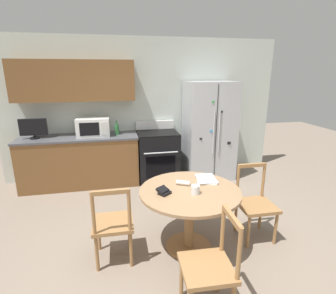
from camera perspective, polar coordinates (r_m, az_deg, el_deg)
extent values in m
plane|color=gray|center=(3.14, 1.51, -23.12)|extent=(14.00, 14.00, 0.00)
cube|color=silver|center=(5.10, -5.27, 8.26)|extent=(5.20, 0.10, 2.60)
cube|color=brown|center=(4.84, -19.72, 13.44)|extent=(2.01, 0.34, 0.68)
cube|color=brown|center=(4.95, -18.41, -3.08)|extent=(2.01, 0.62, 0.86)
cube|color=#4C4C51|center=(4.83, -18.88, 1.98)|extent=(2.03, 0.64, 0.03)
cube|color=#B2B5BA|center=(5.04, 8.94, 3.55)|extent=(0.89, 0.69, 1.82)
cube|color=#333333|center=(4.72, 10.41, 2.64)|extent=(0.01, 0.01, 1.75)
cylinder|color=silver|center=(4.68, 9.93, 3.12)|extent=(0.02, 0.02, 0.76)
cylinder|color=silver|center=(4.72, 11.07, 3.16)|extent=(0.02, 0.02, 0.76)
cube|color=black|center=(4.67, 11.55, 7.52)|extent=(0.05, 0.01, 0.04)
cube|color=#338CD8|center=(4.67, 9.36, 3.43)|extent=(0.04, 0.02, 0.04)
cube|color=black|center=(4.64, 7.17, 1.78)|extent=(0.04, 0.01, 0.03)
cube|color=#3FB259|center=(4.59, 9.81, 9.66)|extent=(0.04, 0.01, 0.03)
cube|color=black|center=(4.86, 13.14, 0.83)|extent=(0.06, 0.02, 0.05)
cube|color=black|center=(4.93, -2.24, -2.08)|extent=(0.73, 0.64, 0.90)
cube|color=black|center=(4.66, -1.56, -4.35)|extent=(0.53, 0.01, 0.40)
cylinder|color=silver|center=(4.55, -1.53, -1.27)|extent=(0.60, 0.02, 0.02)
cube|color=black|center=(4.81, -2.30, 3.13)|extent=(0.73, 0.64, 0.02)
cube|color=white|center=(5.07, -2.85, 4.84)|extent=(0.73, 0.06, 0.16)
cube|color=white|center=(4.77, -15.98, 4.22)|extent=(0.55, 0.36, 0.31)
cube|color=black|center=(4.60, -16.74, 3.73)|extent=(0.32, 0.01, 0.22)
cube|color=silver|center=(4.58, -13.64, 3.92)|extent=(0.11, 0.01, 0.23)
cylinder|color=black|center=(4.96, -27.01, 1.76)|extent=(0.16, 0.16, 0.02)
cylinder|color=black|center=(4.95, -27.05, 2.09)|extent=(0.03, 0.03, 0.04)
cube|color=black|center=(4.92, -27.29, 3.90)|extent=(0.44, 0.05, 0.28)
cylinder|color=#2D6B38|center=(4.78, -11.06, 3.70)|extent=(0.08, 0.08, 0.17)
cylinder|color=#2D6B38|center=(4.76, -11.14, 5.11)|extent=(0.03, 0.03, 0.07)
cylinder|color=#262626|center=(4.75, -11.16, 5.57)|extent=(0.03, 0.03, 0.01)
cylinder|color=#997551|center=(2.94, 4.78, -9.57)|extent=(1.12, 1.12, 0.03)
cylinder|color=#9E7042|center=(3.11, 4.63, -15.45)|extent=(0.11, 0.11, 0.67)
cylinder|color=#9E7042|center=(3.30, 4.48, -20.63)|extent=(0.52, 0.52, 0.03)
cube|color=#9E7042|center=(2.39, 8.41, -24.57)|extent=(0.44, 0.44, 0.04)
cylinder|color=#9E7042|center=(2.63, 2.95, -26.45)|extent=(0.04, 0.04, 0.41)
cylinder|color=#9E7042|center=(2.71, 10.86, -25.29)|extent=(0.04, 0.04, 0.41)
cylinder|color=#9E7042|center=(2.17, 15.25, -21.54)|extent=(0.04, 0.04, 0.45)
cylinder|color=#9E7042|center=(2.43, 11.85, -16.84)|extent=(0.04, 0.04, 0.45)
cube|color=#9E7042|center=(2.19, 13.78, -14.66)|extent=(0.05, 0.35, 0.04)
cube|color=#9E7042|center=(3.40, 18.71, -12.01)|extent=(0.43, 0.43, 0.04)
cylinder|color=#9E7042|center=(3.47, 22.37, -16.11)|extent=(0.04, 0.04, 0.41)
cylinder|color=#9E7042|center=(3.31, 17.11, -17.22)|extent=(0.04, 0.04, 0.41)
cylinder|color=#9E7042|center=(3.72, 19.48, -13.52)|extent=(0.04, 0.04, 0.41)
cylinder|color=#9E7042|center=(3.57, 14.52, -14.39)|extent=(0.04, 0.04, 0.41)
cylinder|color=#9E7042|center=(3.53, 20.05, -6.72)|extent=(0.04, 0.04, 0.45)
cylinder|color=#9E7042|center=(3.37, 14.96, -7.33)|extent=(0.04, 0.04, 0.45)
cube|color=#9E7042|center=(3.38, 17.85, -3.81)|extent=(0.35, 0.04, 0.04)
cube|color=#9E7042|center=(2.97, -11.89, -15.89)|extent=(0.42, 0.42, 0.04)
cylinder|color=#9E7042|center=(3.24, -14.83, -17.80)|extent=(0.04, 0.04, 0.41)
cylinder|color=#9E7042|center=(3.23, -8.44, -17.52)|extent=(0.04, 0.04, 0.41)
cylinder|color=#9E7042|center=(2.96, -15.22, -21.47)|extent=(0.04, 0.04, 0.41)
cylinder|color=#9E7042|center=(2.95, -8.06, -21.18)|extent=(0.04, 0.04, 0.41)
cylinder|color=#9E7042|center=(2.69, -15.99, -13.68)|extent=(0.04, 0.04, 0.45)
cylinder|color=#9E7042|center=(2.68, -8.44, -13.35)|extent=(0.04, 0.04, 0.45)
cube|color=#9E7042|center=(2.59, -12.49, -9.58)|extent=(0.34, 0.04, 0.04)
cylinder|color=silver|center=(2.83, 5.98, -9.21)|extent=(0.09, 0.09, 0.09)
cylinder|color=red|center=(2.84, 5.97, -9.60)|extent=(0.08, 0.08, 0.05)
cylinder|color=silver|center=(3.04, 3.30, -7.80)|extent=(0.16, 0.12, 0.05)
cube|color=black|center=(2.82, -0.73, -9.97)|extent=(0.15, 0.15, 0.03)
cube|color=black|center=(2.83, -1.18, -9.32)|extent=(0.16, 0.15, 0.06)
cube|color=white|center=(3.20, 8.29, -7.06)|extent=(0.28, 0.34, 0.01)
cube|color=beige|center=(3.20, 8.29, -6.93)|extent=(0.26, 0.33, 0.01)
cube|color=silver|center=(3.20, 8.30, -6.80)|extent=(0.24, 0.32, 0.01)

